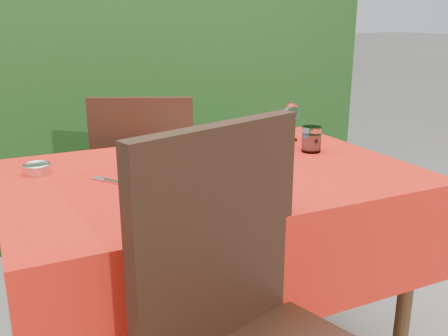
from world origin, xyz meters
name	(u,v)px	position (x,y,z in m)	size (l,w,h in m)	color
hedge	(101,71)	(0.00, 1.55, 0.92)	(3.20, 0.55, 1.78)	black
dining_table	(212,215)	(0.00, 0.00, 0.60)	(1.26, 0.86, 0.75)	#412514
chair_near	(253,329)	(-0.16, -0.58, 0.58)	(0.57, 0.57, 1.01)	black
chair_far	(147,183)	(-0.04, 0.61, 0.52)	(0.55, 0.55, 0.91)	black
pizza_plate	(229,179)	(-0.03, -0.18, 0.78)	(0.36, 0.36, 0.06)	white
pasta_plate	(174,145)	(-0.02, 0.28, 0.77)	(0.22, 0.22, 0.06)	white
water_glass	(311,140)	(0.42, 0.06, 0.79)	(0.07, 0.07, 0.09)	silver
wine_glass	(291,114)	(0.45, 0.24, 0.85)	(0.06, 0.06, 0.15)	silver
fork	(123,184)	(-0.29, -0.02, 0.75)	(0.03, 0.21, 0.01)	silver
steel_ramekin	(37,169)	(-0.50, 0.21, 0.76)	(0.08, 0.08, 0.03)	silver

